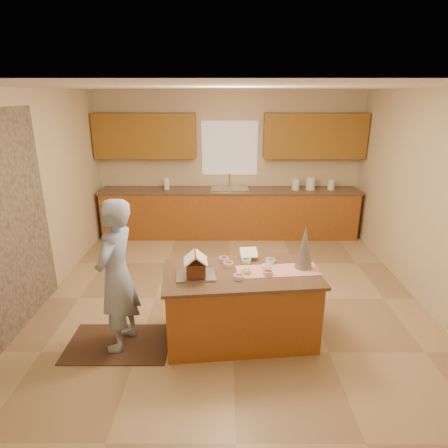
{
  "coord_description": "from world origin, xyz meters",
  "views": [
    {
      "loc": [
        -0.09,
        -4.58,
        2.64
      ],
      "look_at": [
        -0.1,
        0.2,
        1.0
      ],
      "focal_mm": 30.73,
      "sensor_mm": 36.0,
      "label": 1
    }
  ],
  "objects_px": {
    "tinsel_tree": "(305,247)",
    "gingerbread_house": "(196,266)",
    "boy": "(117,276)",
    "island_base": "(241,307)"
  },
  "relations": [
    {
      "from": "tinsel_tree",
      "to": "boy",
      "type": "distance_m",
      "value": 2.01
    },
    {
      "from": "island_base",
      "to": "gingerbread_house",
      "type": "relative_size",
      "value": 5.87
    },
    {
      "from": "boy",
      "to": "gingerbread_house",
      "type": "bearing_deg",
      "value": 105.12
    },
    {
      "from": "boy",
      "to": "tinsel_tree",
      "type": "bearing_deg",
      "value": 109.51
    },
    {
      "from": "tinsel_tree",
      "to": "gingerbread_house",
      "type": "bearing_deg",
      "value": -169.84
    },
    {
      "from": "boy",
      "to": "gingerbread_house",
      "type": "distance_m",
      "value": 0.83
    },
    {
      "from": "tinsel_tree",
      "to": "gingerbread_house",
      "type": "xyz_separation_m",
      "value": [
        -1.16,
        -0.21,
        -0.13
      ]
    },
    {
      "from": "island_base",
      "to": "boy",
      "type": "distance_m",
      "value": 1.38
    },
    {
      "from": "island_base",
      "to": "gingerbread_house",
      "type": "bearing_deg",
      "value": -174.81
    },
    {
      "from": "island_base",
      "to": "gingerbread_house",
      "type": "height_order",
      "value": "gingerbread_house"
    }
  ]
}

